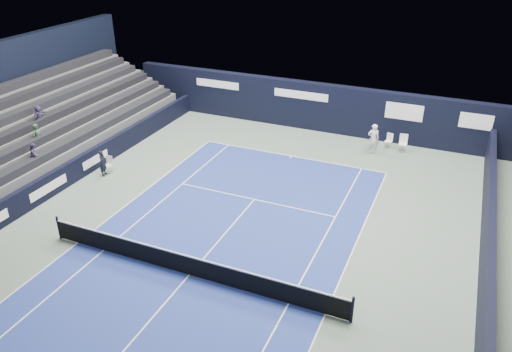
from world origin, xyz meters
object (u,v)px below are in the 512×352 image
(folding_chair_back_a, at_px, (389,138))
(tennis_net, at_px, (188,265))
(tennis_player, at_px, (373,139))
(folding_chair_back_b, at_px, (403,142))
(line_judge_chair, at_px, (109,163))

(folding_chair_back_a, height_order, tennis_net, tennis_net)
(tennis_net, distance_m, tennis_player, 14.80)
(folding_chair_back_b, bearing_deg, line_judge_chair, -153.05)
(folding_chair_back_b, bearing_deg, folding_chair_back_a, 155.58)
(folding_chair_back_b, relative_size, tennis_player, 0.58)
(folding_chair_back_a, distance_m, line_judge_chair, 16.41)
(folding_chair_back_b, distance_m, tennis_net, 16.24)
(folding_chair_back_b, distance_m, tennis_player, 1.91)
(tennis_player, bearing_deg, folding_chair_back_b, 31.16)
(folding_chair_back_b, bearing_deg, tennis_net, -116.51)
(folding_chair_back_a, relative_size, tennis_net, 0.07)
(tennis_net, xyz_separation_m, tennis_player, (4.19, 14.19, 0.41))
(tennis_player, bearing_deg, line_judge_chair, -147.28)
(tennis_net, height_order, tennis_player, tennis_player)
(line_judge_chair, bearing_deg, tennis_player, 32.40)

